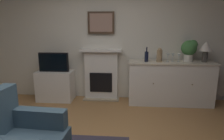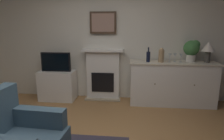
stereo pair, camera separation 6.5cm
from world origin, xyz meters
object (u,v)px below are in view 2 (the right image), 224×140
object	(u,v)px
fireplace_unit	(103,74)
tv_set	(56,62)
table_lamp	(208,48)
wine_glass_left	(170,56)
wine_glass_right	(181,56)
tv_cabinet	(58,85)
wine_bottle	(148,56)
vase_decorative	(161,55)
sideboard_cabinet	(172,83)
potted_plant_small	(192,49)
framed_picture	(103,23)
wine_glass_center	(175,56)

from	to	relation	value
fireplace_unit	tv_set	bearing A→B (deg)	-169.23
table_lamp	tv_set	world-z (taller)	table_lamp
wine_glass_left	wine_glass_right	distance (m)	0.22
fireplace_unit	tv_cabinet	world-z (taller)	fireplace_unit
wine_bottle	tv_set	bearing A→B (deg)	179.03
tv_cabinet	vase_decorative	bearing A→B (deg)	-1.73
sideboard_cabinet	wine_bottle	distance (m)	0.74
potted_plant_small	table_lamp	bearing A→B (deg)	-8.87
framed_picture	tv_cabinet	size ratio (longest dim) A/B	0.73
fireplace_unit	sideboard_cabinet	bearing A→B (deg)	-7.05
framed_picture	vase_decorative	world-z (taller)	framed_picture
wine_glass_center	sideboard_cabinet	bearing A→B (deg)	-134.48
sideboard_cabinet	vase_decorative	xyz separation A→B (m)	(-0.25, -0.05, 0.58)
vase_decorative	tv_cabinet	xyz separation A→B (m)	(-2.16, 0.06, -0.70)
table_lamp	potted_plant_small	size ratio (longest dim) A/B	0.93
framed_picture	wine_glass_center	bearing A→B (deg)	-7.62
fireplace_unit	vase_decorative	world-z (taller)	vase_decorative
wine_glass_center	wine_glass_left	bearing A→B (deg)	-150.73
sideboard_cabinet	table_lamp	world-z (taller)	table_lamp
wine_glass_center	potted_plant_small	xyz separation A→B (m)	(0.32, 0.02, 0.13)
wine_glass_left	table_lamp	bearing A→B (deg)	2.75
table_lamp	wine_glass_right	world-z (taller)	table_lamp
table_lamp	tv_set	size ratio (longest dim) A/B	0.65
wine_glass_right	table_lamp	bearing A→B (deg)	1.22
table_lamp	wine_bottle	bearing A→B (deg)	-177.95
fireplace_unit	wine_glass_center	size ratio (longest dim) A/B	6.67
wine_bottle	fireplace_unit	bearing A→B (deg)	166.86
tv_cabinet	tv_set	distance (m)	0.52
framed_picture	tv_set	world-z (taller)	framed_picture
fireplace_unit	wine_glass_center	world-z (taller)	fireplace_unit
wine_glass_left	tv_cabinet	size ratio (longest dim) A/B	0.22
tv_cabinet	table_lamp	bearing A→B (deg)	-0.28
wine_bottle	sideboard_cabinet	bearing A→B (deg)	4.64
table_lamp	wine_glass_right	size ratio (longest dim) A/B	2.42
wine_glass_right	tv_set	bearing A→B (deg)	179.95
sideboard_cabinet	potted_plant_small	size ratio (longest dim) A/B	3.94
wine_glass_left	tv_set	world-z (taller)	wine_glass_left
framed_picture	sideboard_cabinet	size ratio (longest dim) A/B	0.32
fireplace_unit	tv_cabinet	xyz separation A→B (m)	(-0.97, -0.16, -0.23)
wine_glass_left	wine_glass_center	xyz separation A→B (m)	(0.11, 0.06, 0.00)
wine_glass_center	tv_cabinet	bearing A→B (deg)	-179.71
tv_cabinet	wine_glass_left	bearing A→B (deg)	-1.22
vase_decorative	tv_cabinet	distance (m)	2.27
tv_cabinet	sideboard_cabinet	bearing A→B (deg)	-0.36
vase_decorative	potted_plant_small	world-z (taller)	potted_plant_small
wine_glass_right	potted_plant_small	world-z (taller)	potted_plant_small
framed_picture	potted_plant_small	distance (m)	1.85
tv_set	wine_glass_left	bearing A→B (deg)	-0.65
wine_glass_left	vase_decorative	bearing A→B (deg)	-174.67
tv_cabinet	potted_plant_small	bearing A→B (deg)	0.63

